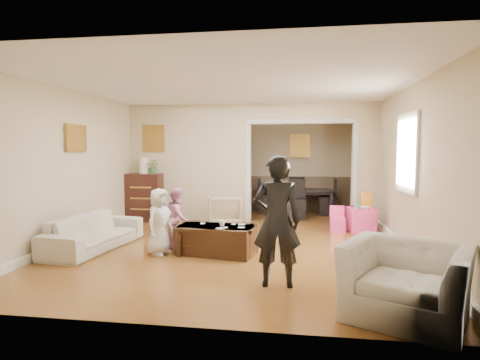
% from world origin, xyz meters
% --- Properties ---
extents(floor, '(7.00, 7.00, 0.00)m').
position_xyz_m(floor, '(0.00, 0.00, 0.00)').
color(floor, '#AC6E2C').
rests_on(floor, ground).
extents(partition_left, '(2.75, 0.18, 2.60)m').
position_xyz_m(partition_left, '(-1.38, 1.80, 1.30)').
color(partition_left, beige).
rests_on(partition_left, ground).
extents(partition_right, '(0.55, 0.18, 2.60)m').
position_xyz_m(partition_right, '(2.48, 1.80, 1.30)').
color(partition_right, beige).
rests_on(partition_right, ground).
extents(partition_header, '(2.22, 0.18, 0.35)m').
position_xyz_m(partition_header, '(1.10, 1.80, 2.42)').
color(partition_header, beige).
rests_on(partition_header, partition_right).
extents(window_pane, '(0.03, 0.95, 1.10)m').
position_xyz_m(window_pane, '(2.73, -0.40, 1.55)').
color(window_pane, white).
rests_on(window_pane, ground).
extents(framed_art_partition, '(0.45, 0.03, 0.55)m').
position_xyz_m(framed_art_partition, '(-2.20, 1.70, 1.85)').
color(framed_art_partition, brown).
rests_on(framed_art_partition, partition_left).
extents(framed_art_sofa_wall, '(0.03, 0.55, 0.40)m').
position_xyz_m(framed_art_sofa_wall, '(-2.71, -0.60, 1.80)').
color(framed_art_sofa_wall, brown).
extents(framed_art_alcove, '(0.45, 0.03, 0.55)m').
position_xyz_m(framed_art_alcove, '(1.10, 3.44, 1.70)').
color(framed_art_alcove, brown).
extents(sofa, '(0.93, 1.94, 0.55)m').
position_xyz_m(sofa, '(-2.21, -1.00, 0.27)').
color(sofa, beige).
rests_on(sofa, ground).
extents(armchair_back, '(0.84, 0.85, 0.64)m').
position_xyz_m(armchair_back, '(-0.50, 1.28, 0.32)').
color(armchair_back, tan).
rests_on(armchair_back, ground).
extents(armchair_front, '(1.40, 1.34, 0.71)m').
position_xyz_m(armchair_front, '(2.06, -3.00, 0.36)').
color(armchair_front, beige).
rests_on(armchair_front, ground).
extents(dresser, '(0.77, 0.44, 1.06)m').
position_xyz_m(dresser, '(-2.36, 1.53, 0.53)').
color(dresser, '#34130F').
rests_on(dresser, ground).
extents(table_lamp, '(0.22, 0.22, 0.36)m').
position_xyz_m(table_lamp, '(-2.36, 1.53, 1.24)').
color(table_lamp, '#F4EAC7').
rests_on(table_lamp, dresser).
extents(potted_plant, '(0.29, 0.25, 0.32)m').
position_xyz_m(potted_plant, '(-2.16, 1.53, 1.22)').
color(potted_plant, '#467E38').
rests_on(potted_plant, dresser).
extents(coffee_table, '(1.26, 0.79, 0.44)m').
position_xyz_m(coffee_table, '(-0.19, -1.02, 0.22)').
color(coffee_table, '#3D2213').
rests_on(coffee_table, ground).
extents(coffee_cup, '(0.12, 0.12, 0.10)m').
position_xyz_m(coffee_cup, '(-0.09, -1.07, 0.49)').
color(coffee_cup, silver).
rests_on(coffee_cup, coffee_table).
extents(play_table, '(0.55, 0.55, 0.46)m').
position_xyz_m(play_table, '(2.27, 1.00, 0.23)').
color(play_table, '#ED3E8D').
rests_on(play_table, ground).
extents(cereal_box, '(0.21, 0.10, 0.30)m').
position_xyz_m(cereal_box, '(2.39, 1.10, 0.61)').
color(cereal_box, gold).
rests_on(cereal_box, play_table).
extents(cyan_cup, '(0.08, 0.08, 0.08)m').
position_xyz_m(cyan_cup, '(2.17, 0.95, 0.50)').
color(cyan_cup, '#29C9D1').
rests_on(cyan_cup, play_table).
extents(toy_block, '(0.10, 0.09, 0.05)m').
position_xyz_m(toy_block, '(2.15, 1.12, 0.49)').
color(toy_block, red).
rests_on(toy_block, play_table).
extents(play_bowl, '(0.24, 0.24, 0.05)m').
position_xyz_m(play_bowl, '(2.32, 0.88, 0.49)').
color(play_bowl, silver).
rests_on(play_bowl, play_table).
extents(dining_table, '(1.81, 1.13, 0.61)m').
position_xyz_m(dining_table, '(1.03, 2.91, 0.30)').
color(dining_table, black).
rests_on(dining_table, ground).
extents(adult_person, '(0.59, 0.41, 1.54)m').
position_xyz_m(adult_person, '(0.80, -2.30, 0.77)').
color(adult_person, black).
rests_on(adult_person, ground).
extents(child_kneel_a, '(0.48, 0.58, 1.02)m').
position_xyz_m(child_kneel_a, '(-1.04, -1.17, 0.51)').
color(child_kneel_a, white).
rests_on(child_kneel_a, ground).
extents(child_kneel_b, '(0.45, 0.53, 0.99)m').
position_xyz_m(child_kneel_b, '(-0.89, -0.72, 0.49)').
color(child_kneel_b, pink).
rests_on(child_kneel_b, ground).
extents(child_toddler, '(0.56, 0.45, 0.89)m').
position_xyz_m(child_toddler, '(0.86, -0.27, 0.44)').
color(child_toddler, black).
rests_on(child_toddler, ground).
extents(craft_papers, '(0.74, 0.46, 0.00)m').
position_xyz_m(craft_papers, '(-0.01, -1.02, 0.44)').
color(craft_papers, white).
rests_on(craft_papers, coffee_table).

